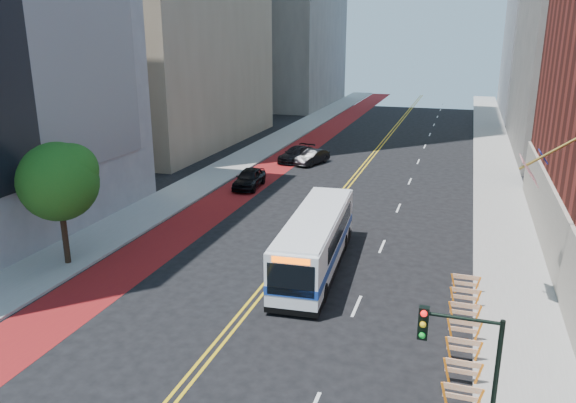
# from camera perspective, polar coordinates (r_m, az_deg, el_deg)

# --- Properties ---
(ground) EXTENTS (160.00, 160.00, 0.00)m
(ground) POSITION_cam_1_polar(r_m,az_deg,el_deg) (23.26, -8.13, -15.32)
(ground) COLOR black
(ground) RESTS_ON ground
(sidewalk_left) EXTENTS (4.00, 140.00, 0.15)m
(sidewalk_left) POSITION_cam_1_polar(r_m,az_deg,el_deg) (53.41, -5.96, 3.52)
(sidewalk_left) COLOR gray
(sidewalk_left) RESTS_ON ground
(sidewalk_right) EXTENTS (4.00, 140.00, 0.15)m
(sidewalk_right) POSITION_cam_1_polar(r_m,az_deg,el_deg) (49.24, 20.63, 1.37)
(sidewalk_right) COLOR gray
(sidewalk_right) RESTS_ON ground
(bus_lane_paint) EXTENTS (3.60, 140.00, 0.01)m
(bus_lane_paint) POSITION_cam_1_polar(r_m,az_deg,el_deg) (52.02, -2.00, 3.17)
(bus_lane_paint) COLOR maroon
(bus_lane_paint) RESTS_ON ground
(center_line_inner) EXTENTS (0.14, 140.00, 0.01)m
(center_line_inner) POSITION_cam_1_polar(r_m,az_deg,el_deg) (50.00, 6.59, 2.49)
(center_line_inner) COLOR gold
(center_line_inner) RESTS_ON ground
(center_line_outer) EXTENTS (0.14, 140.00, 0.01)m
(center_line_outer) POSITION_cam_1_polar(r_m,az_deg,el_deg) (49.93, 7.00, 2.46)
(center_line_outer) COLOR gold
(center_line_outer) RESTS_ON ground
(lane_dashes) EXTENTS (0.14, 98.20, 0.01)m
(lane_dashes) POSITION_cam_1_polar(r_m,az_deg,el_deg) (57.09, 13.09, 3.97)
(lane_dashes) COLOR silver
(lane_dashes) RESTS_ON ground
(construction_barriers) EXTENTS (1.42, 10.91, 1.00)m
(construction_barriers) POSITION_cam_1_polar(r_m,az_deg,el_deg) (24.04, 17.42, -12.97)
(construction_barriers) COLOR orange
(construction_barriers) RESTS_ON ground
(street_tree) EXTENTS (4.20, 4.20, 6.70)m
(street_tree) POSITION_cam_1_polar(r_m,az_deg,el_deg) (31.93, -22.20, 2.18)
(street_tree) COLOR black
(street_tree) RESTS_ON sidewalk_left
(traffic_signal) EXTENTS (2.21, 0.34, 5.07)m
(traffic_signal) POSITION_cam_1_polar(r_m,az_deg,el_deg) (16.51, 17.32, -15.40)
(traffic_signal) COLOR black
(traffic_signal) RESTS_ON sidewalk_right
(transit_bus) EXTENTS (3.26, 11.49, 3.12)m
(transit_bus) POSITION_cam_1_polar(r_m,az_deg,el_deg) (30.10, 2.83, -3.97)
(transit_bus) COLOR white
(transit_bus) RESTS_ON ground
(car_a) EXTENTS (2.23, 4.81, 1.60)m
(car_a) POSITION_cam_1_polar(r_m,az_deg,el_deg) (46.18, -3.96, 2.38)
(car_a) COLOR black
(car_a) RESTS_ON ground
(car_b) EXTENTS (2.74, 4.52, 1.41)m
(car_b) POSITION_cam_1_polar(r_m,az_deg,el_deg) (54.44, 2.46, 4.53)
(car_b) COLOR black
(car_b) RESTS_ON ground
(car_c) EXTENTS (3.05, 5.24, 1.43)m
(car_c) POSITION_cam_1_polar(r_m,az_deg,el_deg) (55.63, 0.83, 4.83)
(car_c) COLOR black
(car_c) RESTS_ON ground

